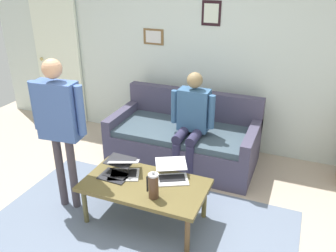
{
  "coord_description": "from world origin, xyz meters",
  "views": [
    {
      "loc": [
        -1.33,
        2.38,
        2.42
      ],
      "look_at": [
        -0.0,
        -0.88,
        0.8
      ],
      "focal_mm": 37.58,
      "sensor_mm": 36.0,
      "label": 1
    }
  ],
  "objects_px": {
    "interior_door": "(59,60)",
    "laptop_center": "(124,170)",
    "french_press": "(153,186)",
    "laptop_right": "(117,170)",
    "person_seated": "(191,119)",
    "person_standing": "(59,118)",
    "couch": "(184,140)",
    "laptop_left": "(172,174)",
    "coffee_table": "(145,187)"
  },
  "relations": [
    {
      "from": "person_standing",
      "to": "person_seated",
      "type": "bearing_deg",
      "value": -130.05
    },
    {
      "from": "interior_door",
      "to": "couch",
      "type": "bearing_deg",
      "value": 166.73
    },
    {
      "from": "coffee_table",
      "to": "person_seated",
      "type": "height_order",
      "value": "person_seated"
    },
    {
      "from": "interior_door",
      "to": "laptop_center",
      "type": "relative_size",
      "value": 5.03
    },
    {
      "from": "laptop_center",
      "to": "person_standing",
      "type": "xyz_separation_m",
      "value": [
        0.59,
        0.17,
        0.56
      ]
    },
    {
      "from": "interior_door",
      "to": "couch",
      "type": "relative_size",
      "value": 1.09
    },
    {
      "from": "person_seated",
      "to": "laptop_left",
      "type": "bearing_deg",
      "value": 96.13
    },
    {
      "from": "laptop_left",
      "to": "person_seated",
      "type": "bearing_deg",
      "value": -83.87
    },
    {
      "from": "couch",
      "to": "french_press",
      "type": "distance_m",
      "value": 1.52
    },
    {
      "from": "laptop_center",
      "to": "laptop_right",
      "type": "distance_m",
      "value": 0.07
    },
    {
      "from": "interior_door",
      "to": "coffee_table",
      "type": "relative_size",
      "value": 1.66
    },
    {
      "from": "interior_door",
      "to": "person_seated",
      "type": "xyz_separation_m",
      "value": [
        -2.52,
        0.78,
        -0.3
      ]
    },
    {
      "from": "interior_door",
      "to": "person_seated",
      "type": "bearing_deg",
      "value": 162.74
    },
    {
      "from": "person_standing",
      "to": "couch",
      "type": "bearing_deg",
      "value": -120.43
    },
    {
      "from": "couch",
      "to": "laptop_left",
      "type": "relative_size",
      "value": 4.16
    },
    {
      "from": "couch",
      "to": "laptop_center",
      "type": "relative_size",
      "value": 4.62
    },
    {
      "from": "interior_door",
      "to": "laptop_center",
      "type": "xyz_separation_m",
      "value": [
        -2.13,
        1.78,
        -0.54
      ]
    },
    {
      "from": "couch",
      "to": "laptop_center",
      "type": "distance_m",
      "value": 1.26
    },
    {
      "from": "coffee_table",
      "to": "person_seated",
      "type": "xyz_separation_m",
      "value": [
        -0.12,
        -1.08,
        0.33
      ]
    },
    {
      "from": "coffee_table",
      "to": "laptop_left",
      "type": "xyz_separation_m",
      "value": [
        -0.21,
        -0.2,
        0.09
      ]
    },
    {
      "from": "french_press",
      "to": "person_seated",
      "type": "height_order",
      "value": "person_seated"
    },
    {
      "from": "french_press",
      "to": "person_standing",
      "type": "bearing_deg",
      "value": -4.31
    },
    {
      "from": "person_standing",
      "to": "laptop_left",
      "type": "bearing_deg",
      "value": -164.87
    },
    {
      "from": "person_standing",
      "to": "person_seated",
      "type": "distance_m",
      "value": 1.57
    },
    {
      "from": "coffee_table",
      "to": "laptop_right",
      "type": "distance_m",
      "value": 0.35
    },
    {
      "from": "laptop_center",
      "to": "french_press",
      "type": "bearing_deg",
      "value": 150.78
    },
    {
      "from": "interior_door",
      "to": "laptop_right",
      "type": "height_order",
      "value": "interior_door"
    },
    {
      "from": "laptop_center",
      "to": "person_standing",
      "type": "height_order",
      "value": "person_standing"
    },
    {
      "from": "interior_door",
      "to": "person_standing",
      "type": "relative_size",
      "value": 1.25
    },
    {
      "from": "french_press",
      "to": "laptop_center",
      "type": "bearing_deg",
      "value": -29.22
    },
    {
      "from": "person_standing",
      "to": "person_seated",
      "type": "relative_size",
      "value": 1.28
    },
    {
      "from": "interior_door",
      "to": "laptop_left",
      "type": "relative_size",
      "value": 4.54
    },
    {
      "from": "couch",
      "to": "laptop_center",
      "type": "height_order",
      "value": "couch"
    },
    {
      "from": "person_seated",
      "to": "couch",
      "type": "bearing_deg",
      "value": -54.19
    },
    {
      "from": "laptop_left",
      "to": "laptop_center",
      "type": "xyz_separation_m",
      "value": [
        0.49,
        0.12,
        0.0
      ]
    },
    {
      "from": "couch",
      "to": "person_standing",
      "type": "xyz_separation_m",
      "value": [
        0.82,
        1.4,
        0.75
      ]
    },
    {
      "from": "french_press",
      "to": "person_standing",
      "type": "height_order",
      "value": "person_standing"
    },
    {
      "from": "laptop_right",
      "to": "person_seated",
      "type": "height_order",
      "value": "person_seated"
    },
    {
      "from": "laptop_left",
      "to": "laptop_right",
      "type": "relative_size",
      "value": 1.27
    },
    {
      "from": "laptop_left",
      "to": "couch",
      "type": "bearing_deg",
      "value": -76.88
    },
    {
      "from": "laptop_right",
      "to": "french_press",
      "type": "height_order",
      "value": "french_press"
    },
    {
      "from": "coffee_table",
      "to": "person_seated",
      "type": "relative_size",
      "value": 0.97
    },
    {
      "from": "laptop_left",
      "to": "laptop_center",
      "type": "height_order",
      "value": "laptop_center"
    },
    {
      "from": "coffee_table",
      "to": "person_seated",
      "type": "bearing_deg",
      "value": -96.11
    },
    {
      "from": "coffee_table",
      "to": "person_standing",
      "type": "xyz_separation_m",
      "value": [
        0.87,
        0.09,
        0.65
      ]
    },
    {
      "from": "coffee_table",
      "to": "laptop_right",
      "type": "xyz_separation_m",
      "value": [
        0.34,
        -0.04,
        0.09
      ]
    },
    {
      "from": "coffee_table",
      "to": "laptop_left",
      "type": "bearing_deg",
      "value": -136.33
    },
    {
      "from": "couch",
      "to": "laptop_right",
      "type": "xyz_separation_m",
      "value": [
        0.29,
        1.27,
        0.19
      ]
    },
    {
      "from": "coffee_table",
      "to": "laptop_center",
      "type": "distance_m",
      "value": 0.3
    },
    {
      "from": "interior_door",
      "to": "laptop_right",
      "type": "xyz_separation_m",
      "value": [
        -2.06,
        1.82,
        -0.54
      ]
    }
  ]
}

